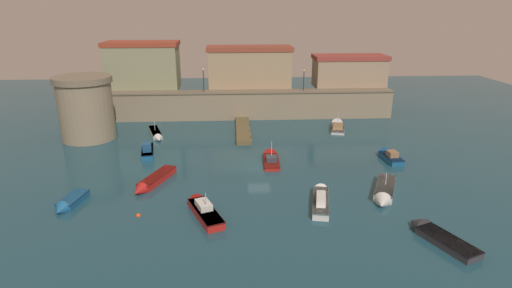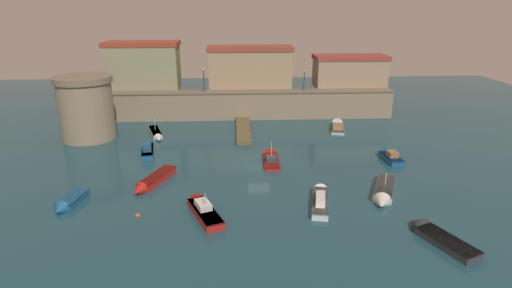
{
  "view_description": "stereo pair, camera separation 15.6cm",
  "coord_description": "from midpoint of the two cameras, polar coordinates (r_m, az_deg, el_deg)",
  "views": [
    {
      "loc": [
        -2.82,
        -43.79,
        17.61
      ],
      "look_at": [
        0.0,
        5.91,
        0.89
      ],
      "focal_mm": 29.18,
      "sensor_mm": 36.0,
      "label": 1
    },
    {
      "loc": [
        -2.66,
        -43.79,
        17.61
      ],
      "look_at": [
        0.0,
        5.91,
        0.89
      ],
      "focal_mm": 29.18,
      "sensor_mm": 36.0,
      "label": 2
    }
  ],
  "objects": [
    {
      "name": "ground_plane",
      "position": [
        47.28,
        0.31,
        -3.3
      ],
      "size": [
        123.34,
        123.34,
        0.0
      ],
      "primitive_type": "plane",
      "color": "#1E4756"
    },
    {
      "name": "quay_wall",
      "position": [
        67.41,
        -0.83,
        5.42
      ],
      "size": [
        45.82,
        2.78,
        4.54
      ],
      "color": "gray",
      "rests_on": "ground"
    },
    {
      "name": "old_town_backdrop",
      "position": [
        70.26,
        -2.76,
        10.44
      ],
      "size": [
        46.4,
        5.72,
        7.68
      ],
      "color": "gray",
      "rests_on": "ground"
    },
    {
      "name": "fortress_tower",
      "position": [
        61.0,
        -22.35,
        4.63
      ],
      "size": [
        7.63,
        7.63,
        8.62
      ],
      "color": "gray",
      "rests_on": "ground"
    },
    {
      "name": "pier_dock",
      "position": [
        60.62,
        -1.85,
        1.96
      ],
      "size": [
        2.03,
        12.54,
        0.7
      ],
      "color": "brown",
      "rests_on": "ground"
    },
    {
      "name": "quay_lamp_0",
      "position": [
        66.61,
        -7.3,
        9.19
      ],
      "size": [
        0.32,
        0.32,
        3.62
      ],
      "color": "black",
      "rests_on": "quay_wall"
    },
    {
      "name": "quay_lamp_1",
      "position": [
        67.43,
        6.51,
        9.18
      ],
      "size": [
        0.32,
        0.32,
        3.31
      ],
      "color": "black",
      "rests_on": "quay_wall"
    },
    {
      "name": "moored_boat_0",
      "position": [
        36.48,
        23.26,
        -11.35
      ],
      "size": [
        3.96,
        6.49,
        1.63
      ],
      "rotation": [
        0.0,
        0.0,
        1.96
      ],
      "color": "#333338",
      "rests_on": "ground"
    },
    {
      "name": "moored_boat_1",
      "position": [
        53.76,
        -14.72,
        -0.62
      ],
      "size": [
        2.34,
        6.4,
        1.97
      ],
      "rotation": [
        0.0,
        0.0,
        1.74
      ],
      "color": "#195689",
      "rests_on": "ground"
    },
    {
      "name": "moored_boat_2",
      "position": [
        44.19,
        -14.13,
        -4.97
      ],
      "size": [
        3.85,
        7.01,
        1.33
      ],
      "rotation": [
        0.0,
        0.0,
        -1.95
      ],
      "color": "red",
      "rests_on": "ground"
    },
    {
      "name": "moored_boat_3",
      "position": [
        63.7,
        11.01,
        2.48
      ],
      "size": [
        3.24,
        6.85,
        3.39
      ],
      "rotation": [
        0.0,
        0.0,
        1.35
      ],
      "color": "silver",
      "rests_on": "ground"
    },
    {
      "name": "moored_boat_4",
      "position": [
        60.09,
        -13.6,
        1.34
      ],
      "size": [
        3.19,
        6.86,
        2.64
      ],
      "rotation": [
        0.0,
        0.0,
        -1.26
      ],
      "color": "white",
      "rests_on": "ground"
    },
    {
      "name": "moored_boat_5",
      "position": [
        42.18,
        -24.41,
        -7.4
      ],
      "size": [
        2.25,
        4.61,
        1.42
      ],
      "rotation": [
        0.0,
        0.0,
        -1.75
      ],
      "color": "#195689",
      "rests_on": "ground"
    },
    {
      "name": "moored_boat_6",
      "position": [
        42.25,
        17.05,
        -6.37
      ],
      "size": [
        4.43,
        7.18,
        2.43
      ],
      "rotation": [
        0.0,
        0.0,
        -1.99
      ],
      "color": "silver",
      "rests_on": "ground"
    },
    {
      "name": "moored_boat_7",
      "position": [
        52.36,
        17.62,
        -1.51
      ],
      "size": [
        1.94,
        4.94,
        1.69
      ],
      "rotation": [
        0.0,
        0.0,
        1.66
      ],
      "color": "#195689",
      "rests_on": "ground"
    },
    {
      "name": "moored_boat_8",
      "position": [
        49.56,
        1.94,
        -1.88
      ],
      "size": [
        1.92,
        6.26,
        3.36
      ],
      "rotation": [
        0.0,
        0.0,
        1.54
      ],
      "color": "red",
      "rests_on": "ground"
    },
    {
      "name": "moored_boat_9",
      "position": [
        37.68,
        -7.51,
        -8.69
      ],
      "size": [
        4.01,
        6.97,
        2.77
      ],
      "rotation": [
        0.0,
        0.0,
        1.96
      ],
      "color": "red",
      "rests_on": "ground"
    },
    {
      "name": "moored_boat_10",
      "position": [
        39.72,
        8.76,
        -7.28
      ],
      "size": [
        2.84,
        7.35,
        1.67
      ],
      "rotation": [
        0.0,
        0.0,
        1.36
      ],
      "color": "white",
      "rests_on": "ground"
    },
    {
      "name": "mooring_buoy_0",
      "position": [
        38.49,
        -15.94,
        -9.44
      ],
      "size": [
        0.44,
        0.44,
        0.44
      ],
      "primitive_type": "sphere",
      "color": "#EA4C19",
      "rests_on": "ground"
    }
  ]
}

